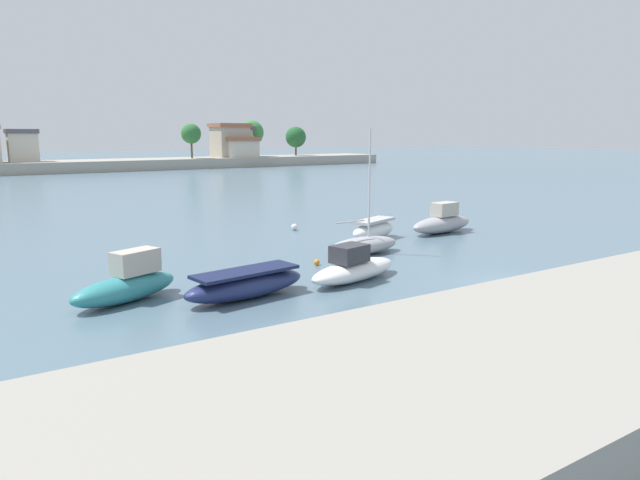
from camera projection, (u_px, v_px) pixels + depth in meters
ground_plane at (514, 286)px, 23.45m from camera, size 400.00×400.00×0.00m
moored_boat_0 at (127, 284)px, 21.29m from camera, size 4.63×2.95×1.86m
moored_boat_1 at (246, 284)px, 21.75m from camera, size 5.33×2.27×1.07m
moored_boat_2 at (353, 268)px, 24.27m from camera, size 5.22×2.67×1.58m
moored_boat_3 at (364, 245)px, 29.68m from camera, size 4.39×1.81×6.39m
moored_boat_4 at (373, 230)px, 33.81m from camera, size 4.12×2.63×1.20m
moored_boat_5 at (442, 222)px, 36.09m from camera, size 5.40×2.24×1.90m
mooring_buoy_0 at (294, 227)px, 37.12m from camera, size 0.41×0.41×0.41m
mooring_buoy_1 at (317, 262)px, 27.22m from camera, size 0.28×0.28×0.28m
mooring_buoy_2 at (288, 269)px, 25.68m from camera, size 0.40×0.40×0.40m
distant_shoreline at (106, 158)px, 97.09m from camera, size 117.72×10.02×8.71m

